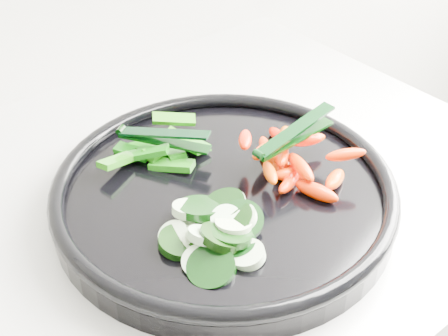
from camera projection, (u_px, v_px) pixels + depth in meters
veggie_tray at (224, 193)px, 0.68m from camera, size 0.47×0.47×0.04m
cucumber_pile at (214, 229)px, 0.61m from camera, size 0.12×0.13×0.04m
carrot_pile at (291, 159)px, 0.69m from camera, size 0.12×0.15×0.05m
pepper_pile at (160, 149)px, 0.73m from camera, size 0.15×0.11×0.04m
tong_carrot at (293, 135)px, 0.67m from camera, size 0.11×0.02×0.02m
tong_pepper at (161, 137)px, 0.71m from camera, size 0.07×0.10×0.02m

